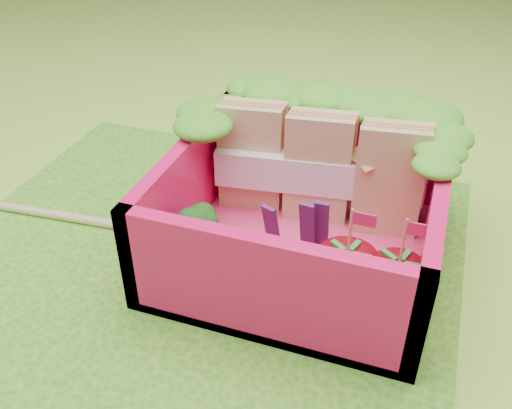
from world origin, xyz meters
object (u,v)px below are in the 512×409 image
Objects in this scene: bento_box at (303,210)px; strawberry_right at (396,284)px; broccoli at (196,228)px; strawberry_left at (345,277)px; chopsticks at (19,209)px; sandwich_stack at (320,168)px.

bento_box is 0.58m from strawberry_right.
strawberry_right is (0.96, -0.01, -0.06)m from broccoli.
bento_box is 0.44m from strawberry_left.
broccoli is 0.63× the size of strawberry_left.
bento_box is at bearing 151.21° from strawberry_right.
bento_box is at bearing 6.11° from chopsticks.
bento_box is 2.73× the size of strawberry_right.
strawberry_right is at bearing -2.75° from chopsticks.
strawberry_left is at bearing -4.50° from chopsticks.
broccoli reaches higher than chopsticks.
strawberry_right reaches higher than chopsticks.
sandwich_stack reaches higher than strawberry_left.
broccoli is at bearing -4.42° from chopsticks.
bento_box is at bearing 29.63° from broccoli.
broccoli is at bearing -150.37° from bento_box.
bento_box is 0.63× the size of chopsticks.
bento_box is 1.65m from chopsticks.
broccoli is 0.67× the size of strawberry_right.
chopsticks is (-1.62, -0.47, -0.32)m from sandwich_stack.
broccoli is at bearing 175.37° from strawberry_left.
strawberry_left is (0.28, -0.32, -0.09)m from bento_box.
strawberry_left is 0.25× the size of chopsticks.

